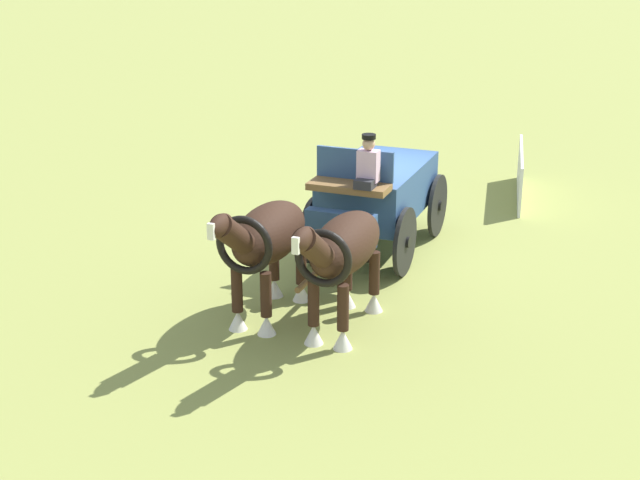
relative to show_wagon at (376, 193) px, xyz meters
The scene contains 5 objects.
ground_plane 1.18m from the show_wagon, behind, with size 220.00×220.00×0.00m, color olive.
show_wagon is the anchor object (origin of this frame).
draft_horse_near 3.71m from the show_wagon, ahead, with size 3.20×0.90×2.22m.
draft_horse_off 3.70m from the show_wagon, 10.57° to the right, with size 3.10×0.94×2.24m.
sponsor_banner 5.03m from the show_wagon, 156.31° to the left, with size 3.20×0.06×1.10m, color silver.
Camera 1 is at (16.37, 5.12, 6.37)m, focal length 52.03 mm.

